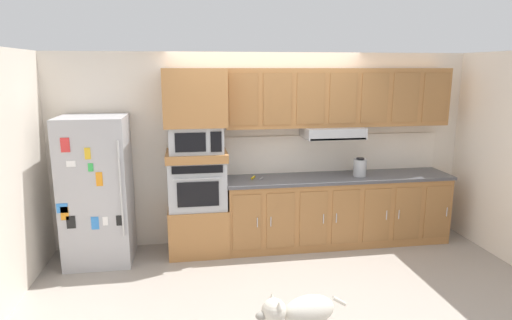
% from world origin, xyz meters
% --- Properties ---
extents(ground_plane, '(9.60, 9.60, 0.00)m').
position_xyz_m(ground_plane, '(0.00, 0.00, 0.00)').
color(ground_plane, '#9E9389').
extents(back_kitchen_wall, '(6.20, 0.12, 2.50)m').
position_xyz_m(back_kitchen_wall, '(0.00, 1.11, 1.25)').
color(back_kitchen_wall, silver).
rests_on(back_kitchen_wall, ground).
extents(side_panel_left, '(0.12, 7.10, 2.50)m').
position_xyz_m(side_panel_left, '(-2.80, 0.00, 1.25)').
color(side_panel_left, silver).
rests_on(side_panel_left, ground).
extents(side_panel_right, '(0.12, 7.10, 2.50)m').
position_xyz_m(side_panel_right, '(2.80, 0.00, 1.25)').
color(side_panel_right, white).
rests_on(side_panel_right, ground).
extents(refrigerator, '(0.76, 0.73, 1.76)m').
position_xyz_m(refrigerator, '(-2.10, 0.68, 0.88)').
color(refrigerator, '#ADADB2').
rests_on(refrigerator, ground).
extents(oven_base_cabinet, '(0.74, 0.62, 0.60)m').
position_xyz_m(oven_base_cabinet, '(-0.92, 0.75, 0.30)').
color(oven_base_cabinet, '#A8703D').
rests_on(oven_base_cabinet, ground).
extents(built_in_oven, '(0.70, 0.62, 0.60)m').
position_xyz_m(built_in_oven, '(-0.92, 0.75, 0.90)').
color(built_in_oven, '#A8AAAF').
rests_on(built_in_oven, oven_base_cabinet).
extents(appliance_mid_shelf, '(0.74, 0.62, 0.10)m').
position_xyz_m(appliance_mid_shelf, '(-0.92, 0.75, 1.25)').
color(appliance_mid_shelf, '#A8703D').
rests_on(appliance_mid_shelf, built_in_oven).
extents(microwave, '(0.64, 0.54, 0.32)m').
position_xyz_m(microwave, '(-0.92, 0.75, 1.46)').
color(microwave, '#A8AAAF').
rests_on(microwave, appliance_mid_shelf).
extents(appliance_upper_cabinet, '(0.74, 0.62, 0.68)m').
position_xyz_m(appliance_upper_cabinet, '(-0.92, 0.75, 1.96)').
color(appliance_upper_cabinet, '#A8703D').
rests_on(appliance_upper_cabinet, microwave).
extents(lower_cabinet_run, '(2.93, 0.63, 0.88)m').
position_xyz_m(lower_cabinet_run, '(0.92, 0.75, 0.44)').
color(lower_cabinet_run, '#A8703D').
rests_on(lower_cabinet_run, ground).
extents(countertop_slab, '(2.97, 0.64, 0.04)m').
position_xyz_m(countertop_slab, '(0.92, 0.75, 0.90)').
color(countertop_slab, '#4C4C51').
rests_on(countertop_slab, lower_cabinet_run).
extents(backsplash_panel, '(2.97, 0.02, 0.50)m').
position_xyz_m(backsplash_panel, '(0.92, 1.04, 1.17)').
color(backsplash_panel, white).
rests_on(backsplash_panel, countertop_slab).
extents(upper_cabinet_with_hood, '(2.93, 0.48, 0.88)m').
position_xyz_m(upper_cabinet_with_hood, '(0.91, 0.87, 1.90)').
color(upper_cabinet_with_hood, '#A8703D').
rests_on(upper_cabinet_with_hood, backsplash_panel).
extents(screwdriver, '(0.16, 0.16, 0.03)m').
position_xyz_m(screwdriver, '(-0.20, 0.78, 0.93)').
color(screwdriver, yellow).
rests_on(screwdriver, countertop_slab).
extents(electric_kettle, '(0.17, 0.17, 0.24)m').
position_xyz_m(electric_kettle, '(1.19, 0.70, 1.03)').
color(electric_kettle, '#A8AAAF').
rests_on(electric_kettle, countertop_slab).
extents(dog, '(0.78, 0.33, 0.62)m').
position_xyz_m(dog, '(-0.19, -1.55, 0.42)').
color(dog, beige).
rests_on(dog, ground).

